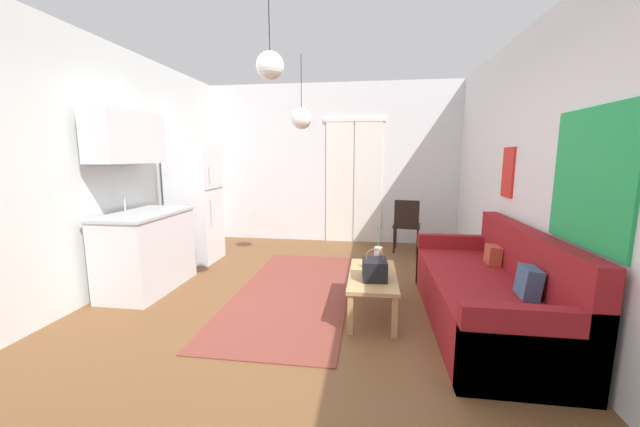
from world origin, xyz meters
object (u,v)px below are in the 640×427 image
object	(u,v)px
coffee_table	(373,279)
pendant_lamp_far	(302,118)
couch	(491,295)
refrigerator	(195,204)
accent_chair	(407,223)
pendant_lamp_near	(270,66)
bamboo_vase	(378,259)
handbag	(375,269)

from	to	relation	value
coffee_table	pendant_lamp_far	world-z (taller)	pendant_lamp_far
couch	refrigerator	size ratio (longest dim) A/B	1.27
refrigerator	accent_chair	distance (m)	3.26
pendant_lamp_near	pendant_lamp_far	distance (m)	1.62
bamboo_vase	handbag	world-z (taller)	bamboo_vase
coffee_table	pendant_lamp_near	world-z (taller)	pendant_lamp_near
refrigerator	pendant_lamp_far	distance (m)	2.03
refrigerator	bamboo_vase	bearing A→B (deg)	-27.81
coffee_table	pendant_lamp_far	bearing A→B (deg)	126.87
couch	pendant_lamp_far	size ratio (longest dim) A/B	2.35
coffee_table	accent_chair	world-z (taller)	accent_chair
refrigerator	handbag	bearing A→B (deg)	-32.11
handbag	refrigerator	xyz separation A→B (m)	(-2.59, 1.63, 0.35)
couch	pendant_lamp_near	xyz separation A→B (m)	(-1.96, -0.23, 1.99)
bamboo_vase	handbag	xyz separation A→B (m)	(-0.04, -0.24, -0.03)
handbag	refrigerator	distance (m)	3.08
bamboo_vase	pendant_lamp_far	size ratio (longest dim) A/B	0.51
handbag	pendant_lamp_far	world-z (taller)	pendant_lamp_far
coffee_table	bamboo_vase	distance (m)	0.21
couch	refrigerator	distance (m)	4.02
handbag	pendant_lamp_near	world-z (taller)	pendant_lamp_near
refrigerator	pendant_lamp_near	size ratio (longest dim) A/B	2.68
handbag	accent_chair	distance (m)	2.55
handbag	pendant_lamp_far	xyz separation A→B (m)	(-0.95, 1.39, 1.52)
accent_chair	pendant_lamp_near	bearing A→B (deg)	70.03
handbag	refrigerator	bearing A→B (deg)	147.89
couch	bamboo_vase	bearing A→B (deg)	168.39
pendant_lamp_near	pendant_lamp_far	xyz separation A→B (m)	(-0.05, 1.59, -0.27)
accent_chair	handbag	bearing A→B (deg)	86.08
refrigerator	accent_chair	xyz separation A→B (m)	(3.12, 0.87, -0.37)
coffee_table	pendant_lamp_near	distance (m)	2.16
bamboo_vase	refrigerator	bearing A→B (deg)	152.19
coffee_table	pendant_lamp_near	size ratio (longest dim) A/B	1.58
couch	coffee_table	bearing A→B (deg)	173.96
coffee_table	accent_chair	distance (m)	2.42
bamboo_vase	pendant_lamp_far	distance (m)	2.13
couch	coffee_table	distance (m)	1.07
couch	bamboo_vase	world-z (taller)	couch
refrigerator	couch	bearing A→B (deg)	-23.65
coffee_table	bamboo_vase	xyz separation A→B (m)	(0.05, 0.10, 0.18)
pendant_lamp_far	refrigerator	bearing A→B (deg)	171.91
refrigerator	accent_chair	bearing A→B (deg)	15.57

